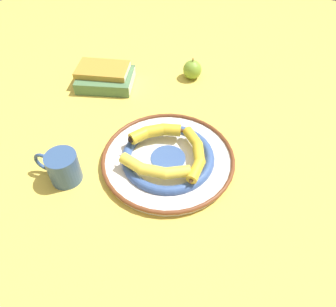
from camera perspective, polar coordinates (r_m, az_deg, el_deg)
ground_plane at (r=0.95m, az=1.93°, el=-1.48°), size 2.80×2.80×0.00m
decorative_bowl at (r=0.94m, az=0.00°, el=-0.83°), size 0.38×0.38×0.03m
banana_a at (r=0.87m, az=-2.67°, el=-2.64°), size 0.20×0.10×0.03m
banana_b at (r=0.91m, az=4.85°, el=-0.15°), size 0.14×0.18×0.03m
banana_c at (r=0.96m, az=-2.03°, el=3.80°), size 0.13×0.15×0.04m
book_stack at (r=1.24m, az=-10.84°, el=12.96°), size 0.25×0.23×0.06m
coffee_mug at (r=0.92m, az=-17.91°, el=-2.28°), size 0.13×0.09×0.09m
apple at (r=1.25m, az=4.26°, el=14.38°), size 0.07×0.07×0.08m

